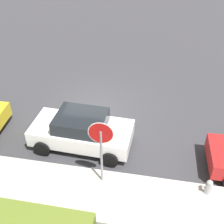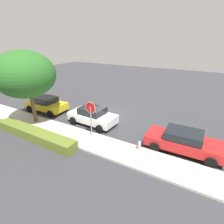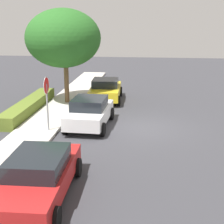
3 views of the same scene
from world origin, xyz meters
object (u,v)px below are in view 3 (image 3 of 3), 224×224
Objects in this scene: parked_car_white at (90,112)px; stop_sign at (47,94)px; street_tree_near_corner at (63,38)px; parked_car_yellow at (105,90)px; parked_car_red at (38,176)px; fire_hydrant at (23,155)px.

stop_sign is at bearing 123.74° from parked_car_white.
parked_car_white is 5.96m from street_tree_near_corner.
parked_car_yellow is at bearing -0.70° from parked_car_white.
fire_hydrant is (2.34, 1.37, -0.36)m from parked_car_red.
parked_car_yellow is (5.49, -0.07, -0.02)m from parked_car_white.
parked_car_white is at bearing -19.44° from fire_hydrant.
parked_car_white is 5.60× the size of fire_hydrant.
street_tree_near_corner is (-1.11, 2.40, 3.32)m from parked_car_yellow.
parked_car_red is at bearing 178.32° from parked_car_yellow.
street_tree_near_corner is (11.46, 2.03, 3.33)m from parked_car_red.
street_tree_near_corner reaches higher than stop_sign.
stop_sign is at bearing -174.29° from street_tree_near_corner.
parked_car_red is 12.10m from street_tree_near_corner.
parked_car_yellow reaches higher than fire_hydrant.
parked_car_red is 2.74m from fire_hydrant.
stop_sign is at bearing 14.03° from parked_car_red.
street_tree_near_corner reaches higher than fire_hydrant.
parked_car_red is 6.43× the size of fire_hydrant.
fire_hydrant is at bearing 170.35° from parked_car_yellow.
parked_car_yellow is at bearing -1.68° from parked_car_red.
stop_sign is at bearing 1.65° from fire_hydrant.
parked_car_red reaches higher than fire_hydrant.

